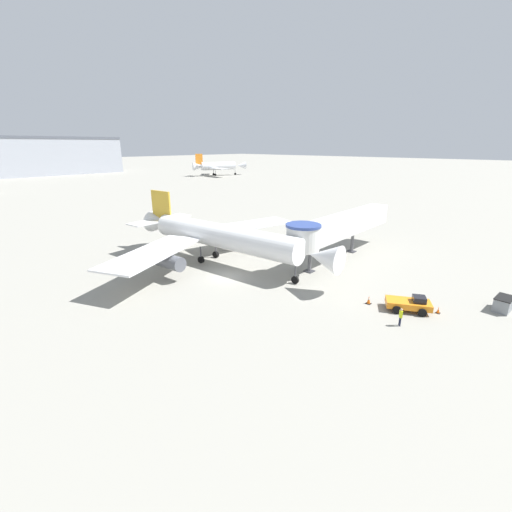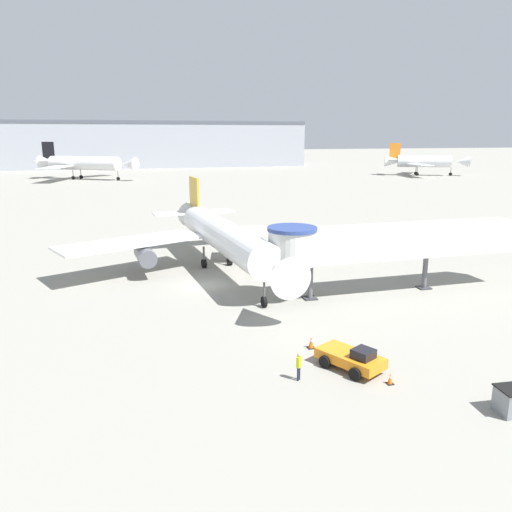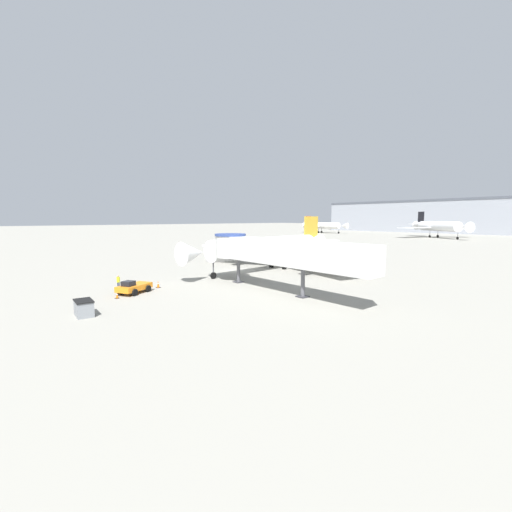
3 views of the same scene
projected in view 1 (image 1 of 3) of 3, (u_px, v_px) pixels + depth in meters
The scene contains 9 objects.
ground_plane at pixel (227, 277), 40.51m from camera, with size 800.00×800.00×0.00m, color gray.
main_airplane at pixel (218, 236), 44.16m from camera, with size 32.32×30.72×8.62m.
jet_bridge at pixel (338, 227), 45.37m from camera, with size 23.26×4.10×6.26m.
pushback_tug_orange at pixel (409, 303), 32.16m from camera, with size 3.57×4.40×1.52m.
service_container_gray at pixel (503, 304), 32.14m from camera, with size 2.33×1.52×1.36m.
traffic_cone_near_nose at pixel (369, 300), 33.62m from camera, with size 0.49×0.49×0.80m.
traffic_cone_apron_front at pixel (438, 310), 31.75m from camera, with size 0.38×0.38×0.64m.
ground_crew_marshaller at pixel (401, 316), 29.34m from camera, with size 0.36×0.35×1.65m.
background_jet_orange_tail at pixel (217, 166), 171.44m from camera, with size 26.25×25.30×10.65m.
Camera 1 is at (-25.29, -28.21, 14.95)m, focal length 24.00 mm.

